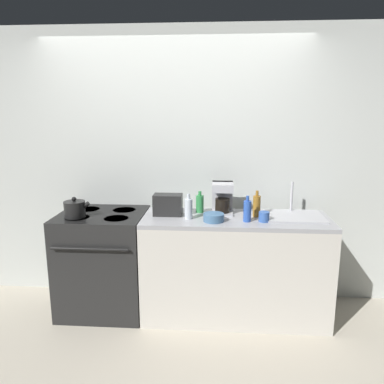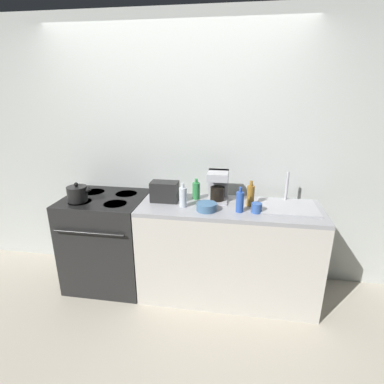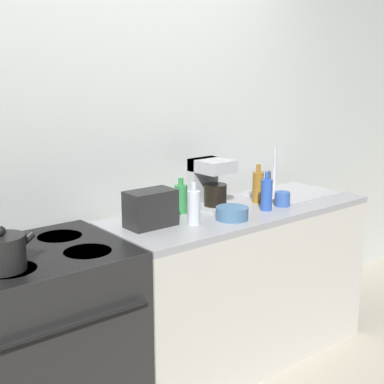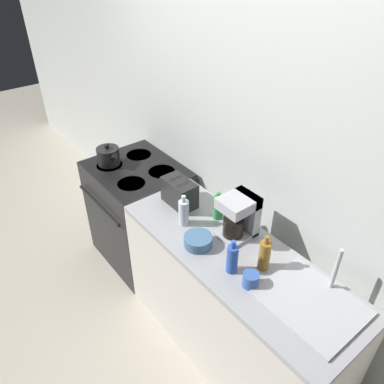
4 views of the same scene
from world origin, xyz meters
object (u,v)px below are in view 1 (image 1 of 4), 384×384
object	(u,v)px
bottle_amber	(257,206)
bowl	(214,217)
toaster	(168,205)
kettle	(75,209)
stove	(104,260)
bottle_blue	(247,211)
bottle_clear	(188,208)
bottle_green	(200,203)
cup_blue	(264,217)
coffee_maker	(222,197)

from	to	relation	value
bottle_amber	bowl	xyz separation A→B (m)	(-0.37, -0.17, -0.06)
bowl	toaster	bearing A→B (deg)	157.88
kettle	bowl	size ratio (longest dim) A/B	1.31
stove	bottle_amber	xyz separation A→B (m)	(1.38, 0.00, 0.55)
bottle_blue	bowl	size ratio (longest dim) A/B	1.27
toaster	bottle_clear	bearing A→B (deg)	-29.66
bottle_clear	bottle_green	distance (m)	0.23
toaster	bottle_blue	distance (m)	0.70
bottle_amber	bottle_clear	bearing A→B (deg)	-168.84
bottle_blue	bottle_amber	size ratio (longest dim) A/B	0.95
cup_blue	bottle_amber	bearing A→B (deg)	107.81
bottle_clear	cup_blue	size ratio (longest dim) A/B	2.45
bottle_amber	stove	bearing A→B (deg)	-179.85
stove	kettle	bearing A→B (deg)	-146.06
coffee_maker	bottle_clear	bearing A→B (deg)	-143.79
bottle_green	bottle_blue	bearing A→B (deg)	-32.32
bottle_clear	bowl	world-z (taller)	bottle_clear
kettle	stove	bearing A→B (deg)	33.94
stove	bottle_clear	world-z (taller)	bottle_clear
bottle_blue	stove	bearing A→B (deg)	173.23
coffee_maker	bottle_clear	size ratio (longest dim) A/B	1.28
bottle_blue	bottle_amber	world-z (taller)	bottle_amber
kettle	bottle_amber	world-z (taller)	bottle_amber
bottle_green	kettle	bearing A→B (deg)	-167.70
bottle_green	coffee_maker	bearing A→B (deg)	-1.57
cup_blue	bowl	world-z (taller)	cup_blue
kettle	bottle_blue	world-z (taller)	bottle_blue
coffee_maker	cup_blue	distance (m)	0.44
toaster	bottle_amber	xyz separation A→B (m)	(0.78, 0.01, 0.00)
coffee_maker	bottle_blue	xyz separation A→B (m)	(0.20, -0.25, -0.06)
stove	toaster	size ratio (longest dim) A/B	3.69
bottle_amber	cup_blue	xyz separation A→B (m)	(0.05, -0.15, -0.05)
kettle	toaster	bearing A→B (deg)	8.99
kettle	cup_blue	xyz separation A→B (m)	(1.62, -0.02, -0.03)
toaster	bowl	bearing A→B (deg)	-22.12
bottle_green	bottle_amber	distance (m)	0.51
kettle	bowl	world-z (taller)	kettle
kettle	coffee_maker	world-z (taller)	coffee_maker
toaster	bottle_blue	bearing A→B (deg)	-12.36
toaster	bottle_amber	size ratio (longest dim) A/B	1.09
toaster	coffee_maker	bearing A→B (deg)	12.03
kettle	bottle_clear	distance (m)	0.99
stove	bottle_amber	distance (m)	1.49
bottle_clear	kettle	bearing A→B (deg)	-179.04
cup_blue	stove	bearing A→B (deg)	174.15
toaster	bowl	xyz separation A→B (m)	(0.41, -0.17, -0.06)
toaster	coffee_maker	size ratio (longest dim) A/B	0.90
coffee_maker	bottle_amber	world-z (taller)	coffee_maker
bottle_blue	bottle_amber	xyz separation A→B (m)	(0.09, 0.16, 0.00)
stove	kettle	distance (m)	0.57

